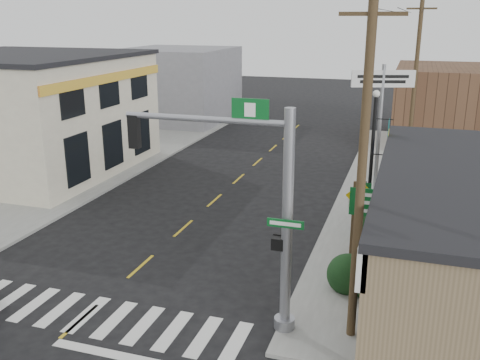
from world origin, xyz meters
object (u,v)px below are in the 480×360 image
(guide_sign, at_px, (372,211))
(fire_hydrant, at_px, (369,254))
(utility_pole_far, at_px, (415,81))
(dance_center_sign, at_px, (382,97))
(bare_tree, at_px, (432,181))
(lamp_post, at_px, (374,149))
(utility_pole_near, at_px, (362,173))
(traffic_signal_pole, at_px, (260,197))

(guide_sign, bearing_deg, fire_hydrant, -87.60)
(utility_pole_far, bearing_deg, dance_center_sign, -98.17)
(dance_center_sign, distance_m, utility_pole_far, 7.38)
(bare_tree, bearing_deg, guide_sign, 177.12)
(guide_sign, xyz_separation_m, dance_center_sign, (-0.43, 8.37, 3.10))
(guide_sign, distance_m, dance_center_sign, 8.93)
(bare_tree, distance_m, utility_pole_far, 15.81)
(lamp_post, height_order, bare_tree, lamp_post)
(lamp_post, bearing_deg, utility_pole_far, 79.55)
(utility_pole_far, bearing_deg, lamp_post, -93.20)
(guide_sign, relative_size, utility_pole_near, 0.32)
(traffic_signal_pole, height_order, fire_hydrant, traffic_signal_pole)
(lamp_post, distance_m, utility_pole_near, 9.27)
(fire_hydrant, bearing_deg, utility_pole_near, -90.82)
(traffic_signal_pole, bearing_deg, utility_pole_near, 5.48)
(traffic_signal_pole, relative_size, utility_pole_near, 0.71)
(dance_center_sign, bearing_deg, utility_pole_near, -105.74)
(bare_tree, bearing_deg, utility_pole_near, -111.00)
(traffic_signal_pole, bearing_deg, guide_sign, 63.34)
(guide_sign, height_order, dance_center_sign, dance_center_sign)
(dance_center_sign, bearing_deg, utility_pole_far, 60.81)
(dance_center_sign, xyz_separation_m, utility_pole_near, (0.37, -13.76, -0.10))
(dance_center_sign, distance_m, utility_pole_near, 13.76)
(utility_pole_far, bearing_deg, utility_pole_near, -89.40)
(guide_sign, height_order, lamp_post, lamp_post)
(guide_sign, distance_m, utility_pole_far, 15.95)
(dance_center_sign, bearing_deg, bare_tree, -91.46)
(guide_sign, height_order, fire_hydrant, guide_sign)
(lamp_post, height_order, dance_center_sign, dance_center_sign)
(fire_hydrant, relative_size, utility_pole_far, 0.07)
(bare_tree, xyz_separation_m, utility_pole_far, (-0.87, 15.68, 1.79))
(guide_sign, distance_m, utility_pole_near, 6.17)
(traffic_signal_pole, distance_m, lamp_post, 9.76)
(fire_hydrant, xyz_separation_m, utility_pole_far, (1.09, 16.02, 4.76))
(dance_center_sign, height_order, utility_pole_near, utility_pole_near)
(fire_hydrant, distance_m, utility_pole_far, 16.75)
(lamp_post, bearing_deg, fire_hydrant, -88.64)
(guide_sign, height_order, utility_pole_near, utility_pole_near)
(fire_hydrant, relative_size, lamp_post, 0.12)
(traffic_signal_pole, bearing_deg, bare_tree, 49.08)
(lamp_post, xyz_separation_m, utility_pole_far, (1.44, 11.83, 1.69))
(fire_hydrant, bearing_deg, guide_sign, 91.17)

